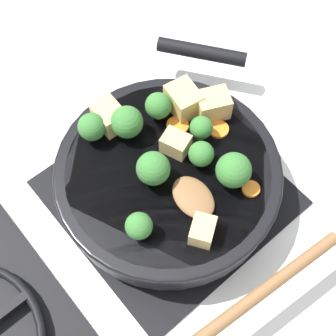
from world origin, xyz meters
name	(u,v)px	position (x,y,z in m)	size (l,w,h in m)	color
ground_plane	(168,193)	(0.00, 0.00, 0.00)	(2.40, 2.40, 0.00)	white
front_burner_grate	(168,190)	(0.00, 0.00, 0.01)	(0.31, 0.31, 0.03)	black
skillet_pan	(168,175)	(0.00, 0.00, 0.06)	(0.36, 0.40, 0.05)	black
wooden_spoon	(232,246)	(-0.14, 0.01, 0.09)	(0.20, 0.23, 0.02)	brown
tofu_cube_center_large	(184,100)	(0.06, -0.08, 0.10)	(0.05, 0.04, 0.04)	#DBB770
tofu_cube_near_handle	(109,117)	(0.11, 0.02, 0.10)	(0.04, 0.04, 0.04)	#DBB770
tofu_cube_east_chunk	(213,105)	(0.03, -0.11, 0.10)	(0.05, 0.04, 0.04)	#DBB770
tofu_cube_west_chunk	(202,231)	(-0.10, 0.03, 0.09)	(0.04, 0.03, 0.03)	#DBB770
tofu_cube_back_piece	(176,144)	(0.02, -0.03, 0.09)	(0.04, 0.03, 0.03)	#DBB770
broccoli_floret_near_spoon	(155,170)	(0.00, 0.03, 0.11)	(0.05, 0.05, 0.05)	#709956
broccoli_floret_center_top	(234,170)	(-0.07, -0.05, 0.11)	(0.05, 0.05, 0.05)	#709956
broccoli_floret_east_rim	(201,154)	(-0.02, -0.04, 0.10)	(0.04, 0.04, 0.04)	#709956
broccoli_floret_west_rim	(127,122)	(0.08, 0.01, 0.11)	(0.05, 0.05, 0.05)	#709956
broccoli_floret_north_edge	(158,106)	(0.07, -0.05, 0.11)	(0.04, 0.04, 0.05)	#709956
broccoli_floret_south_cluster	(139,226)	(-0.05, 0.09, 0.10)	(0.04, 0.04, 0.04)	#709956
broccoli_floret_mid_floret	(92,127)	(0.11, 0.05, 0.11)	(0.04, 0.04, 0.05)	#709956
broccoli_floret_small_inner	(201,128)	(0.01, -0.07, 0.10)	(0.03, 0.03, 0.04)	#709956
carrot_slice_orange_thin	(251,189)	(-0.10, -0.06, 0.08)	(0.02, 0.02, 0.01)	orange
carrot_slice_near_center	(178,126)	(0.04, -0.05, 0.08)	(0.03, 0.03, 0.01)	orange
carrot_slice_edge_slice	(219,130)	(0.00, -0.10, 0.08)	(0.03, 0.03, 0.01)	orange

